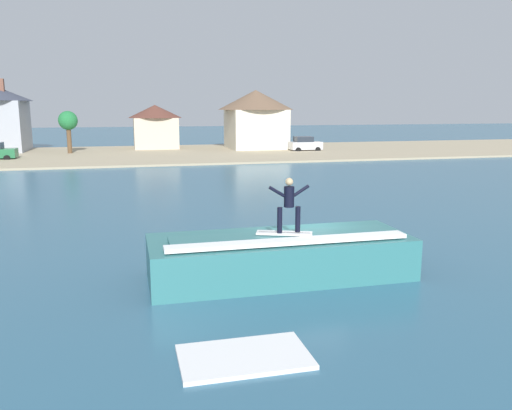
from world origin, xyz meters
TOP-DOWN VIEW (x-y plane):
  - ground_plane at (0.00, 0.00)m, footprint 260.00×260.00m
  - wave_crest at (-1.36, -1.31)m, footprint 8.33×3.06m
  - surfboard at (-1.32, -1.60)m, footprint 1.79×1.05m
  - surfer at (-1.19, -1.63)m, footprint 1.31×0.32m
  - shoreline_bank at (0.00, 43.53)m, footprint 120.00×24.12m
  - car_far_shore at (15.14, 43.04)m, footprint 3.83×2.13m
  - house_gabled_white at (10.19, 47.94)m, footprint 9.54×9.54m
  - house_small_cottage at (-2.21, 50.83)m, footprint 6.71×6.71m
  - tree_tall_bare at (-12.17, 45.72)m, footprint 2.12×2.12m
  - whitewater_patch at (-3.72, -6.43)m, footprint 2.84×1.71m

SIDE VIEW (x-z plane):
  - ground_plane at x=0.00m, z-range 0.00..0.00m
  - whitewater_patch at x=-3.72m, z-range 0.00..0.10m
  - shoreline_bank at x=0.00m, z-range 0.00..0.19m
  - wave_crest at x=-1.36m, z-range -0.04..1.45m
  - car_far_shore at x=15.14m, z-range 0.01..1.87m
  - surfboard at x=-1.32m, z-range 1.49..1.55m
  - surfer at x=-1.19m, z-range 1.66..3.37m
  - house_small_cottage at x=-2.21m, z-range 0.27..5.90m
  - tree_tall_bare at x=-12.17m, z-range 1.23..6.18m
  - house_gabled_white at x=10.19m, z-range 0.49..7.96m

